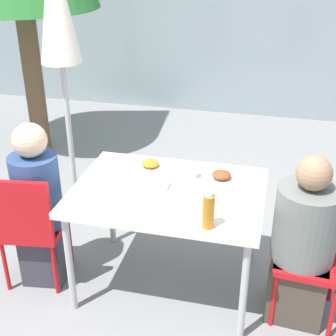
{
  "coord_description": "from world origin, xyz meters",
  "views": [
    {
      "loc": [
        0.6,
        -2.48,
        2.19
      ],
      "look_at": [
        0.0,
        0.0,
        0.9
      ],
      "focal_mm": 50.0,
      "sensor_mm": 36.0,
      "label": 1
    }
  ],
  "objects_px": {
    "bottle": "(208,211)",
    "salad_bowl": "(153,183)",
    "drinking_cup": "(191,171)",
    "chair_right": "(312,242)",
    "closed_umbrella": "(58,20)",
    "person_left": "(39,208)",
    "chair_left": "(29,222)",
    "person_right": "(303,246)"
  },
  "relations": [
    {
      "from": "drinking_cup",
      "to": "bottle",
      "type": "bearing_deg",
      "value": -69.92
    },
    {
      "from": "salad_bowl",
      "to": "drinking_cup",
      "type": "bearing_deg",
      "value": 39.06
    },
    {
      "from": "person_left",
      "to": "chair_right",
      "type": "relative_size",
      "value": 1.35
    },
    {
      "from": "person_right",
      "to": "bottle",
      "type": "distance_m",
      "value": 0.7
    },
    {
      "from": "person_right",
      "to": "salad_bowl",
      "type": "distance_m",
      "value": 0.98
    },
    {
      "from": "closed_umbrella",
      "to": "salad_bowl",
      "type": "distance_m",
      "value": 1.46
    },
    {
      "from": "chair_right",
      "to": "closed_umbrella",
      "type": "distance_m",
      "value": 2.35
    },
    {
      "from": "drinking_cup",
      "to": "salad_bowl",
      "type": "xyz_separation_m",
      "value": [
        -0.21,
        -0.17,
        -0.03
      ]
    },
    {
      "from": "chair_left",
      "to": "drinking_cup",
      "type": "relative_size",
      "value": 7.89
    },
    {
      "from": "salad_bowl",
      "to": "person_right",
      "type": "bearing_deg",
      "value": -4.71
    },
    {
      "from": "person_left",
      "to": "chair_right",
      "type": "xyz_separation_m",
      "value": [
        1.75,
        0.13,
        -0.06
      ]
    },
    {
      "from": "drinking_cup",
      "to": "salad_bowl",
      "type": "distance_m",
      "value": 0.27
    },
    {
      "from": "chair_right",
      "to": "drinking_cup",
      "type": "height_order",
      "value": "drinking_cup"
    },
    {
      "from": "person_left",
      "to": "salad_bowl",
      "type": "distance_m",
      "value": 0.79
    },
    {
      "from": "chair_right",
      "to": "salad_bowl",
      "type": "xyz_separation_m",
      "value": [
        -1.0,
        0.0,
        0.28
      ]
    },
    {
      "from": "chair_left",
      "to": "chair_right",
      "type": "height_order",
      "value": "same"
    },
    {
      "from": "closed_umbrella",
      "to": "person_left",
      "type": "bearing_deg",
      "value": -79.19
    },
    {
      "from": "closed_umbrella",
      "to": "salad_bowl",
      "type": "xyz_separation_m",
      "value": [
        0.92,
        -0.76,
        -0.84
      ]
    },
    {
      "from": "bottle",
      "to": "drinking_cup",
      "type": "relative_size",
      "value": 2.0
    },
    {
      "from": "bottle",
      "to": "salad_bowl",
      "type": "xyz_separation_m",
      "value": [
        -0.41,
        0.36,
        -0.08
      ]
    },
    {
      "from": "chair_right",
      "to": "bottle",
      "type": "distance_m",
      "value": 0.78
    },
    {
      "from": "drinking_cup",
      "to": "chair_left",
      "type": "bearing_deg",
      "value": -158.83
    },
    {
      "from": "person_right",
      "to": "drinking_cup",
      "type": "bearing_deg",
      "value": -14.21
    },
    {
      "from": "closed_umbrella",
      "to": "bottle",
      "type": "bearing_deg",
      "value": -40.31
    },
    {
      "from": "bottle",
      "to": "drinking_cup",
      "type": "bearing_deg",
      "value": 110.08
    },
    {
      "from": "person_left",
      "to": "closed_umbrella",
      "type": "relative_size",
      "value": 0.52
    },
    {
      "from": "closed_umbrella",
      "to": "bottle",
      "type": "relative_size",
      "value": 10.21
    },
    {
      "from": "closed_umbrella",
      "to": "salad_bowl",
      "type": "bearing_deg",
      "value": -39.58
    },
    {
      "from": "chair_right",
      "to": "bottle",
      "type": "height_order",
      "value": "bottle"
    },
    {
      "from": "bottle",
      "to": "salad_bowl",
      "type": "bearing_deg",
      "value": 138.09
    },
    {
      "from": "person_right",
      "to": "bottle",
      "type": "bearing_deg",
      "value": 32.63
    },
    {
      "from": "person_right",
      "to": "salad_bowl",
      "type": "xyz_separation_m",
      "value": [
        -0.94,
        0.08,
        0.27
      ]
    },
    {
      "from": "chair_right",
      "to": "salad_bowl",
      "type": "height_order",
      "value": "chair_right"
    },
    {
      "from": "chair_right",
      "to": "drinking_cup",
      "type": "xyz_separation_m",
      "value": [
        -0.79,
        0.17,
        0.31
      ]
    },
    {
      "from": "closed_umbrella",
      "to": "drinking_cup",
      "type": "bearing_deg",
      "value": -27.51
    },
    {
      "from": "drinking_cup",
      "to": "person_right",
      "type": "bearing_deg",
      "value": -18.73
    },
    {
      "from": "person_left",
      "to": "drinking_cup",
      "type": "relative_size",
      "value": 10.69
    },
    {
      "from": "person_left",
      "to": "bottle",
      "type": "xyz_separation_m",
      "value": [
        1.15,
        -0.24,
        0.3
      ]
    },
    {
      "from": "person_left",
      "to": "person_right",
      "type": "bearing_deg",
      "value": -6.19
    },
    {
      "from": "closed_umbrella",
      "to": "drinking_cup",
      "type": "distance_m",
      "value": 1.51
    },
    {
      "from": "person_left",
      "to": "chair_left",
      "type": "bearing_deg",
      "value": -121.86
    },
    {
      "from": "salad_bowl",
      "to": "bottle",
      "type": "bearing_deg",
      "value": -41.91
    }
  ]
}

